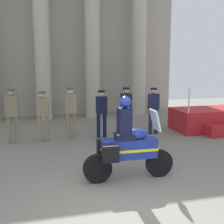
# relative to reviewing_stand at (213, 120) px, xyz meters

# --- Properties ---
(ground_plane) EXTENTS (28.00, 28.00, 0.00)m
(ground_plane) POSITION_rel_reviewing_stand_xyz_m (-5.22, -5.32, -0.39)
(ground_plane) COLOR gray
(colonnade_backdrop) EXTENTS (13.07, 1.55, 8.05)m
(colonnade_backdrop) POSITION_rel_reviewing_stand_xyz_m (-6.21, 4.42, 3.78)
(colonnade_backdrop) COLOR #A49F91
(colonnade_backdrop) RESTS_ON ground_plane
(reviewing_stand) EXTENTS (3.01, 2.05, 1.72)m
(reviewing_stand) POSITION_rel_reviewing_stand_xyz_m (0.00, 0.00, 0.00)
(reviewing_stand) COLOR #B21E23
(reviewing_stand) RESTS_ON ground_plane
(officer_in_row_0) EXTENTS (0.41, 0.27, 1.76)m
(officer_in_row_0) POSITION_rel_reviewing_stand_xyz_m (-7.36, -0.04, 0.65)
(officer_in_row_0) COLOR #7A7056
(officer_in_row_0) RESTS_ON ground_plane
(officer_in_row_1) EXTENTS (0.41, 0.27, 1.66)m
(officer_in_row_1) POSITION_rel_reviewing_stand_xyz_m (-6.40, -0.03, 0.59)
(officer_in_row_1) COLOR #847A5B
(officer_in_row_1) RESTS_ON ground_plane
(officer_in_row_2) EXTENTS (0.41, 0.27, 1.75)m
(officer_in_row_2) POSITION_rel_reviewing_stand_xyz_m (-5.46, 0.09, 0.64)
(officer_in_row_2) COLOR #847A5B
(officer_in_row_2) RESTS_ON ground_plane
(officer_in_row_3) EXTENTS (0.41, 0.27, 1.64)m
(officer_in_row_3) POSITION_rel_reviewing_stand_xyz_m (-4.43, -0.02, 0.58)
(officer_in_row_3) COLOR black
(officer_in_row_3) RESTS_ON ground_plane
(officer_in_row_4) EXTENTS (0.41, 0.27, 1.73)m
(officer_in_row_4) POSITION_rel_reviewing_stand_xyz_m (-3.55, -0.06, 0.63)
(officer_in_row_4) COLOR #141938
(officer_in_row_4) RESTS_ON ground_plane
(officer_in_row_5) EXTENTS (0.41, 0.27, 1.69)m
(officer_in_row_5) POSITION_rel_reviewing_stand_xyz_m (-2.50, -0.01, 0.60)
(officer_in_row_5) COLOR #191E42
(officer_in_row_5) RESTS_ON ground_plane
(motorcycle_with_rider) EXTENTS (2.09, 0.71, 1.90)m
(motorcycle_with_rider) POSITION_rel_reviewing_stand_xyz_m (-4.74, -3.84, 0.40)
(motorcycle_with_rider) COLOR black
(motorcycle_with_rider) RESTS_ON ground_plane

